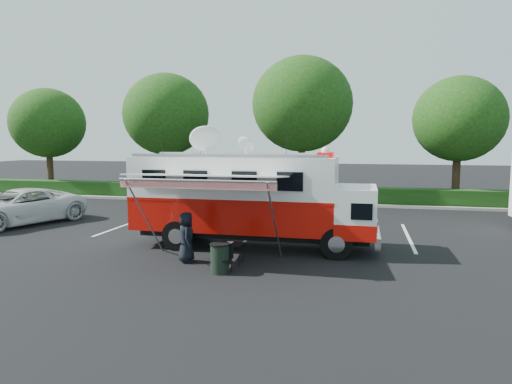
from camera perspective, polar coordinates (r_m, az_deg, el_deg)
ground_plane at (r=16.16m, az=-0.41°, el=-6.90°), size 120.00×120.00×0.00m
back_border at (r=28.33m, az=8.07°, el=8.96°), size 60.00×6.14×8.87m
stall_lines at (r=19.12m, az=0.24°, el=-4.79°), size 24.12×5.50×0.01m
command_truck at (r=15.87m, az=-0.67°, el=-0.75°), size 8.48×2.33×4.07m
awning at (r=13.68m, az=-6.20°, el=1.73°), size 4.63×2.41×2.80m
white_suv at (r=22.99m, az=-27.47°, el=-3.63°), size 4.43×6.25×1.58m
person at (r=14.42m, az=-8.67°, el=-8.62°), size 0.77×0.90×1.55m
folding_table at (r=13.92m, az=-3.18°, el=-6.54°), size 0.87×0.70×0.66m
folding_chair at (r=13.06m, az=-3.81°, el=-7.99°), size 0.47×0.49×0.82m
trash_bin at (r=13.05m, az=-4.55°, el=-8.24°), size 0.57×0.57×0.85m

